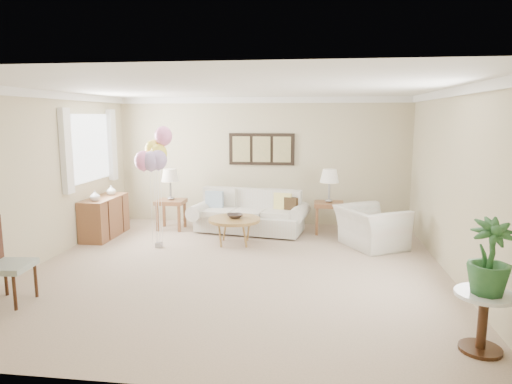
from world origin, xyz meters
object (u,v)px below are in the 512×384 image
coffee_table (234,220)px  balloon_cluster (155,154)px  sofa (250,216)px  armchair (371,227)px  accent_chair (2,259)px

coffee_table → balloon_cluster: (-1.26, -0.40, 1.18)m
sofa → armchair: (2.20, -0.77, 0.02)m
coffee_table → accent_chair: (-2.29, -2.87, 0.11)m
sofa → coffee_table: (-0.15, -0.90, 0.10)m
balloon_cluster → accent_chair: bearing=-112.5°
accent_chair → armchair: bearing=33.0°
coffee_table → armchair: size_ratio=0.86×
coffee_table → accent_chair: accent_chair is taller
coffee_table → balloon_cluster: size_ratio=0.44×
accent_chair → balloon_cluster: (1.03, 2.48, 1.07)m
accent_chair → balloon_cluster: balloon_cluster is taller
sofa → balloon_cluster: size_ratio=1.13×
sofa → balloon_cluster: bearing=-137.3°
sofa → armchair: sofa is taller
sofa → coffee_table: 0.91m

